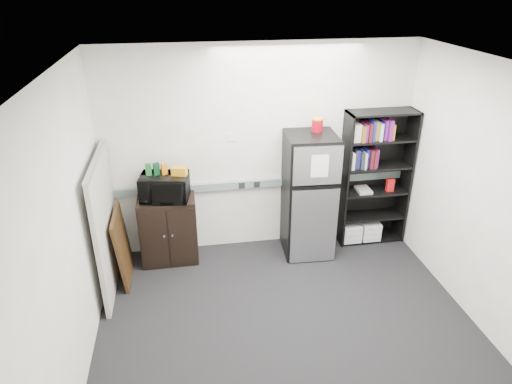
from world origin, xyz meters
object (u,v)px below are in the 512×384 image
Objects in this scene: bookshelf at (374,175)px; microwave at (165,187)px; cabinet at (169,229)px; refrigerator at (309,196)px; cubicle_partition at (106,225)px.

bookshelf is 2.74m from microwave.
refrigerator reaches higher than cabinet.
cabinet is 1.55× the size of microwave.
microwave is at bearing -178.29° from bookshelf.
microwave is at bearing 31.04° from cubicle_partition.
bookshelf is 3.45m from cubicle_partition.
cubicle_partition is 2.50m from refrigerator.
refrigerator is (1.81, -0.06, -0.23)m from microwave.
cabinet is at bearing -179.71° from refrigerator.
refrigerator reaches higher than microwave.
cabinet is 0.54× the size of refrigerator.
microwave reaches higher than cabinet.
bookshelf is 1.13× the size of refrigerator.
cubicle_partition is at bearing -171.87° from bookshelf.
cubicle_partition is 2.83× the size of microwave.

